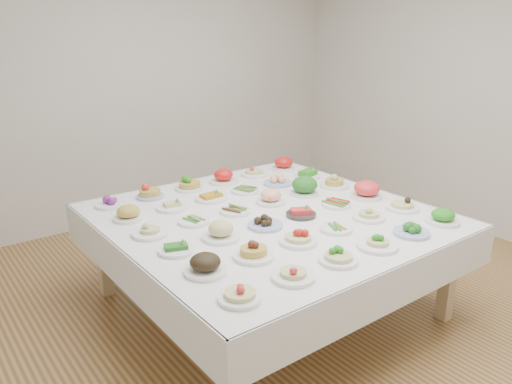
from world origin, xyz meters
TOP-DOWN VIEW (x-y plane):
  - room_envelope at (0.00, 0.00)m, footprint 5.02×5.02m
  - display_table at (-0.19, 0.09)m, footprint 2.22×2.22m
  - dish_0 at (-1.05, -0.77)m, footprint 0.22×0.22m
  - dish_1 at (-0.69, -0.76)m, footprint 0.23×0.23m
  - dish_2 at (-0.35, -0.76)m, footprint 0.22×0.22m
  - dish_3 at (-0.02, -0.77)m, footprint 0.25×0.25m
  - dish_4 at (0.32, -0.77)m, footprint 0.23×0.23m
  - dish_5 at (0.66, -0.77)m, footprint 0.22×0.22m
  - dish_6 at (-1.03, -0.42)m, footprint 0.24×0.24m
  - dish_7 at (-0.71, -0.42)m, footprint 0.24×0.24m
  - dish_8 at (-0.36, -0.42)m, footprint 0.25×0.25m
  - dish_9 at (-0.02, -0.42)m, footprint 0.21×0.21m
  - dish_10 at (0.31, -0.41)m, footprint 0.23×0.23m
  - dish_11 at (0.67, -0.43)m, footprint 0.26×0.26m
  - dish_12 at (-1.04, -0.08)m, footprint 0.21×0.21m
  - dish_13 at (-0.71, -0.07)m, footprint 0.24×0.24m
  - dish_14 at (-0.36, -0.09)m, footprint 0.24×0.24m
  - dish_15 at (-0.03, -0.08)m, footprint 0.21×0.21m
  - dish_16 at (0.33, -0.08)m, footprint 0.22×0.22m
  - dish_17 at (0.66, -0.09)m, footprint 0.27×0.27m
  - dish_18 at (-1.04, 0.25)m, footprint 0.24×0.24m
  - dish_19 at (-0.71, 0.27)m, footprint 0.22×0.22m
  - dish_20 at (-0.37, 0.26)m, footprint 0.22×0.22m
  - dish_21 at (-0.03, 0.27)m, footprint 0.22×0.22m
  - dish_22 at (0.32, 0.26)m, footprint 0.24×0.24m
  - dish_23 at (0.66, 0.27)m, footprint 0.24×0.24m
  - dish_24 at (-1.04, 0.60)m, footprint 0.21×0.21m
  - dish_25 at (-0.69, 0.61)m, footprint 0.24×0.24m
  - dish_26 at (-0.35, 0.61)m, footprint 0.24×0.24m
  - dish_27 at (-0.03, 0.60)m, footprint 0.22×0.22m
  - dish_28 at (0.32, 0.61)m, footprint 0.24×0.24m
  - dish_29 at (0.67, 0.60)m, footprint 0.22×0.22m
  - dish_30 at (-1.04, 0.94)m, footprint 0.23×0.23m
  - dish_31 at (-0.71, 0.94)m, footprint 0.21×0.21m
  - dish_32 at (-0.36, 0.94)m, footprint 0.27×0.26m
  - dish_33 at (-0.02, 0.93)m, footprint 0.25×0.25m
  - dish_34 at (0.33, 0.95)m, footprint 0.24×0.24m
  - dish_35 at (0.67, 0.94)m, footprint 0.21×0.21m

SIDE VIEW (x-z plane):
  - display_table at x=-0.19m, z-range 0.31..1.06m
  - dish_19 at x=-0.71m, z-range 0.74..0.79m
  - dish_9 at x=-0.02m, z-range 0.74..0.79m
  - dish_20 at x=-0.37m, z-range 0.74..0.79m
  - dish_27 at x=-0.03m, z-range 0.75..0.80m
  - dish_16 at x=0.33m, z-range 0.75..0.80m
  - dish_25 at x=-0.69m, z-range 0.74..0.83m
  - dish_15 at x=-0.03m, z-range 0.74..0.83m
  - dish_30 at x=-1.04m, z-range 0.74..0.83m
  - dish_12 at x=-1.04m, z-range 0.74..0.83m
  - dish_4 at x=0.32m, z-range 0.74..0.83m
  - dish_29 at x=0.67m, z-range 0.74..0.84m
  - dish_14 at x=-0.36m, z-range 0.74..0.84m
  - dish_26 at x=-0.35m, z-range 0.74..0.84m
  - dish_28 at x=0.32m, z-range 0.74..0.85m
  - dish_18 at x=-1.04m, z-range 0.74..0.86m
  - dish_10 at x=0.31m, z-range 0.74..0.86m
  - dish_0 at x=-1.05m, z-range 0.74..0.86m
  - dish_2 at x=-0.35m, z-range 0.74..0.86m
  - dish_34 at x=0.33m, z-range 0.74..0.87m
  - dish_3 at x=-0.02m, z-range 0.74..0.87m
  - dish_7 at x=-0.71m, z-range 0.74..0.87m
  - dish_21 at x=-0.03m, z-range 0.74..0.87m
  - dish_24 at x=-1.04m, z-range 0.75..0.87m
  - dish_6 at x=-1.03m, z-range 0.74..0.87m
  - dish_1 at x=-0.69m, z-range 0.75..0.87m
  - dish_35 at x=0.67m, z-range 0.75..0.87m
  - dish_5 at x=0.66m, z-range 0.75..0.88m
  - dish_33 at x=-0.02m, z-range 0.74..0.88m
  - dish_8 at x=-0.36m, z-range 0.75..0.88m
  - dish_13 at x=-0.71m, z-range 0.75..0.89m
  - dish_23 at x=0.66m, z-range 0.75..0.89m
  - dish_11 at x=0.67m, z-range 0.75..0.89m
  - dish_31 at x=-0.71m, z-range 0.75..0.89m
  - dish_22 at x=0.32m, z-range 0.75..0.89m
  - dish_32 at x=-0.36m, z-range 0.75..0.90m
  - dish_17 at x=0.66m, z-range 0.75..0.90m
  - room_envelope at x=0.00m, z-range 0.43..3.24m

